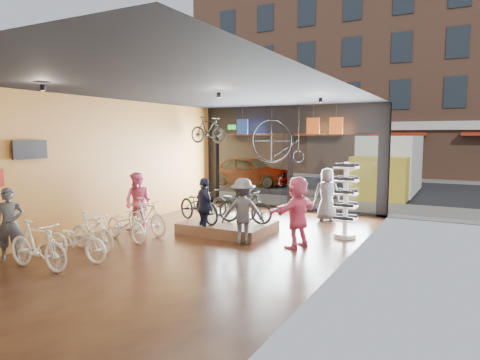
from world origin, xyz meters
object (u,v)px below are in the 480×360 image
Objects in this scene: customer_0 at (10,224)px; customer_5 at (297,212)px; floor_bike_2 at (76,241)px; sunglasses_rack at (346,200)px; box_truck at (387,166)px; floor_bike_1 at (38,245)px; customer_1 at (138,203)px; penny_farthing at (280,142)px; floor_bike_5 at (146,216)px; floor_bike_3 at (92,232)px; customer_2 at (205,207)px; display_bike_right at (234,203)px; display_bike_left at (199,205)px; display_platform at (228,227)px; street_car at (249,171)px; display_bike_mid at (245,206)px; customer_4 at (327,194)px; hung_bike at (208,130)px; floor_bike_4 at (126,224)px; customer_3 at (243,211)px.

customer_5 is (5.17, 3.98, 0.07)m from customer_0.
sunglasses_rack is at bearing -45.94° from floor_bike_2.
box_truck reaches higher than floor_bike_1.
customer_1 is 0.85× the size of sunglasses_rack.
floor_bike_5 is at bearing -117.84° from penny_farthing.
customer_2 reaches higher than floor_bike_3.
penny_farthing reaches higher than display_bike_right.
penny_farthing is at bearing -132.21° from customer_5.
display_bike_left is 1.13m from display_bike_right.
street_car is at bearing 113.83° from display_platform.
street_car is 7.50m from box_truck.
display_bike_mid is 1.89m from customer_5.
floor_bike_3 is 0.84× the size of penny_farthing.
customer_5 is (0.30, -3.52, 0.02)m from customer_4.
customer_2 is at bearing -142.69° from hung_bike.
display_platform is at bearing 25.32° from customer_1.
customer_2 is (1.56, 1.34, 0.37)m from floor_bike_4.
display_bike_mid is at bearing 4.93° from display_platform.
customer_2 is at bearing -34.98° from floor_bike_4.
customer_2 is (1.28, 3.19, 0.36)m from floor_bike_2.
floor_bike_4 is at bearing -72.14° from customer_1.
customer_2 is 0.88× the size of penny_farthing.
floor_bike_1 is 1.06× the size of hung_bike.
street_car is 2.99× the size of hung_bike.
display_bike_right is (4.51, -9.93, -0.06)m from street_car.
customer_4 is at bearing -29.97° from floor_bike_2.
floor_bike_1 is at bearing -105.36° from penny_farthing.
customer_4 is (1.01, 3.86, 0.02)m from customer_3.
box_truck reaches higher than customer_5.
customer_3 reaches higher than floor_bike_4.
sunglasses_rack is (3.19, 0.41, 0.27)m from display_bike_right.
customer_0 reaches higher than floor_bike_5.
display_bike_mid is (5.15, -10.45, -0.02)m from street_car.
customer_5 is at bearing -14.63° from display_platform.
floor_bike_2 is 1.01× the size of display_bike_right.
street_car is at bearing 17.28° from floor_bike_3.
display_platform is 2.61m from customer_1.
floor_bike_5 is 0.84× the size of sunglasses_rack.
floor_bike_5 is at bearing -62.07° from customer_5.
customer_3 reaches higher than floor_bike_3.
sunglasses_rack is (5.95, 5.55, 0.20)m from customer_0.
penny_farthing is at bearing -16.41° from floor_bike_1.
display_platform is 0.83m from display_bike_right.
sunglasses_rack is at bearing 19.05° from customer_1.
customer_1 is at bearing 92.98° from floor_bike_5.
display_platform is 3.60m from customer_4.
customer_2 is 1.02× the size of hung_bike.
floor_bike_2 is at bearing -14.40° from floor_bike_1.
display_bike_left is 1.16× the size of hung_bike.
floor_bike_5 is 0.99× the size of customer_1.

